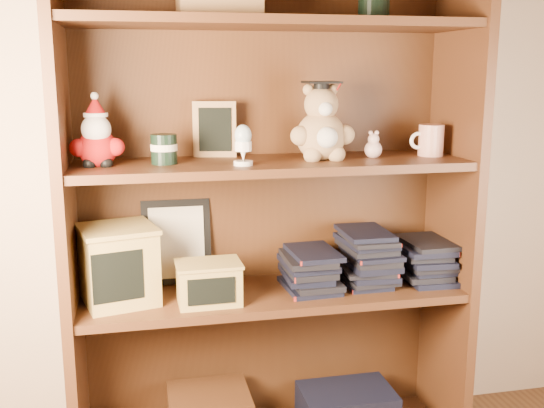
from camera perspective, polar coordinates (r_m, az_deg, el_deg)
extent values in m
cube|color=#C9B091|center=(2.05, 1.32, 13.06)|extent=(3.00, 0.04, 2.50)
cube|color=#4D2B16|center=(1.86, -17.92, -1.39)|extent=(0.03, 0.35, 1.60)
cube|color=#4D2B16|center=(2.09, 15.88, 0.17)|extent=(0.03, 0.35, 1.60)
cube|color=#482813|center=(2.05, -0.98, 0.39)|extent=(1.20, 0.02, 1.60)
cube|color=#4D2B16|center=(1.85, 0.00, 15.90)|extent=(1.14, 0.33, 0.02)
cylinder|color=black|center=(1.94, 9.13, 17.57)|extent=(0.09, 0.09, 0.11)
cube|color=#4D2B16|center=(1.96, 0.00, -8.09)|extent=(1.14, 0.33, 0.02)
cube|color=#4D2B16|center=(1.86, 0.00, 3.54)|extent=(1.14, 0.33, 0.02)
sphere|color=#A50F0F|center=(1.82, -15.38, 4.84)|extent=(0.11, 0.11, 0.11)
sphere|color=#A50F0F|center=(1.80, -16.96, 4.84)|extent=(0.05, 0.05, 0.05)
sphere|color=#A50F0F|center=(1.80, -13.85, 4.99)|extent=(0.05, 0.05, 0.05)
sphere|color=black|center=(1.80, -16.06, 3.50)|extent=(0.04, 0.04, 0.04)
sphere|color=black|center=(1.80, -14.64, 3.57)|extent=(0.04, 0.04, 0.04)
sphere|color=white|center=(1.80, -15.49, 6.47)|extent=(0.08, 0.08, 0.08)
sphere|color=#D8B293|center=(1.81, -15.50, 7.07)|extent=(0.06, 0.06, 0.06)
cone|color=#A50F0F|center=(1.81, -15.58, 8.47)|extent=(0.06, 0.06, 0.05)
sphere|color=white|center=(1.81, -15.63, 9.31)|extent=(0.02, 0.02, 0.02)
cylinder|color=white|center=(1.81, -15.54, 7.71)|extent=(0.07, 0.07, 0.01)
cylinder|color=black|center=(1.82, -9.65, 4.87)|extent=(0.07, 0.07, 0.08)
cylinder|color=beige|center=(1.82, -9.66, 5.04)|extent=(0.08, 0.08, 0.02)
cube|color=#9E7547|center=(1.94, -5.16, 6.69)|extent=(0.13, 0.04, 0.17)
cube|color=black|center=(1.93, -5.13, 6.66)|extent=(0.10, 0.02, 0.13)
cube|color=#9E7547|center=(1.98, -5.23, 4.74)|extent=(0.07, 0.07, 0.01)
cylinder|color=white|center=(1.77, -2.59, 3.69)|extent=(0.05, 0.05, 0.01)
cone|color=white|center=(1.77, -2.60, 4.45)|extent=(0.02, 0.02, 0.04)
cylinder|color=white|center=(1.76, -2.60, 5.21)|extent=(0.05, 0.05, 0.03)
ellipsoid|color=silver|center=(1.76, -2.61, 6.18)|extent=(0.05, 0.05, 0.06)
sphere|color=tan|center=(1.89, 4.39, 6.07)|extent=(0.15, 0.15, 0.15)
sphere|color=white|center=(1.83, 4.94, 5.96)|extent=(0.06, 0.06, 0.06)
sphere|color=tan|center=(1.85, 2.55, 6.13)|extent=(0.06, 0.06, 0.06)
sphere|color=tan|center=(1.89, 6.55, 6.18)|extent=(0.06, 0.06, 0.06)
sphere|color=tan|center=(1.85, 3.64, 4.41)|extent=(0.05, 0.05, 0.05)
sphere|color=tan|center=(1.87, 5.80, 4.46)|extent=(0.05, 0.05, 0.05)
sphere|color=tan|center=(1.88, 4.43, 8.90)|extent=(0.10, 0.10, 0.10)
sphere|color=white|center=(1.84, 4.80, 8.51)|extent=(0.04, 0.04, 0.04)
sphere|color=tan|center=(1.88, 3.28, 10.18)|extent=(0.03, 0.03, 0.03)
sphere|color=tan|center=(1.90, 5.43, 10.17)|extent=(0.03, 0.03, 0.03)
cylinder|color=black|center=(1.88, 4.46, 10.48)|extent=(0.05, 0.05, 0.02)
cube|color=black|center=(1.88, 4.46, 10.83)|extent=(0.10, 0.10, 0.01)
cylinder|color=#A50F0F|center=(1.88, 6.04, 10.45)|extent=(0.00, 0.05, 0.03)
sphere|color=beige|center=(1.95, 9.06, 4.84)|extent=(0.05, 0.05, 0.05)
sphere|color=beige|center=(1.95, 9.09, 5.76)|extent=(0.03, 0.03, 0.03)
sphere|color=beige|center=(1.94, 8.84, 6.32)|extent=(0.01, 0.01, 0.01)
sphere|color=beige|center=(1.95, 9.37, 6.32)|extent=(0.01, 0.01, 0.01)
cylinder|color=silver|center=(2.02, 14.06, 5.56)|extent=(0.08, 0.08, 0.10)
torus|color=white|center=(2.00, 12.95, 5.56)|extent=(0.05, 0.01, 0.05)
cube|color=black|center=(2.02, -8.54, -3.36)|extent=(0.21, 0.05, 0.26)
cube|color=beige|center=(2.01, -8.52, -3.44)|extent=(0.17, 0.04, 0.22)
cube|color=tan|center=(1.89, -13.57, -5.42)|extent=(0.24, 0.24, 0.22)
cube|color=black|center=(1.79, -13.63, -6.36)|extent=(0.14, 0.04, 0.14)
cube|color=tan|center=(1.86, -13.74, -2.17)|extent=(0.25, 0.25, 0.01)
cube|color=tan|center=(1.85, -5.68, -7.14)|extent=(0.18, 0.13, 0.11)
cube|color=black|center=(1.79, -5.45, -7.80)|extent=(0.13, 0.01, 0.08)
cube|color=tan|center=(1.83, -5.72, -5.36)|extent=(0.19, 0.14, 0.01)
cube|color=black|center=(1.98, 3.35, -7.28)|extent=(0.14, 0.20, 0.02)
cube|color=black|center=(1.98, 3.35, -6.84)|extent=(0.14, 0.20, 0.02)
cube|color=black|center=(1.97, 3.36, -6.40)|extent=(0.14, 0.20, 0.02)
cube|color=black|center=(1.97, 3.36, -5.96)|extent=(0.14, 0.20, 0.02)
cube|color=black|center=(1.96, 3.37, -5.51)|extent=(0.14, 0.20, 0.02)
cube|color=black|center=(1.96, 3.37, -5.07)|extent=(0.14, 0.20, 0.02)
cube|color=black|center=(1.95, 3.38, -4.62)|extent=(0.14, 0.20, 0.02)
cube|color=black|center=(2.04, 8.44, -6.85)|extent=(0.14, 0.20, 0.02)
cube|color=black|center=(2.03, 8.45, -6.42)|extent=(0.14, 0.20, 0.02)
cube|color=black|center=(2.03, 8.46, -5.99)|extent=(0.14, 0.20, 0.02)
cube|color=black|center=(2.02, 8.48, -5.56)|extent=(0.14, 0.20, 0.02)
cube|color=black|center=(2.02, 8.49, -5.13)|extent=(0.14, 0.20, 0.02)
cube|color=black|center=(2.01, 8.51, -4.69)|extent=(0.14, 0.20, 0.02)
cube|color=black|center=(2.01, 8.52, -4.25)|extent=(0.14, 0.20, 0.02)
cube|color=black|center=(2.01, 8.53, -3.82)|extent=(0.14, 0.20, 0.02)
cube|color=black|center=(2.00, 8.55, -3.37)|extent=(0.14, 0.20, 0.02)
cube|color=black|center=(2.00, 8.56, -2.93)|extent=(0.14, 0.20, 0.02)
cube|color=black|center=(1.99, 8.58, -2.49)|extent=(0.14, 0.20, 0.02)
cube|color=black|center=(2.11, 13.46, -6.37)|extent=(0.14, 0.20, 0.02)
cube|color=black|center=(2.11, 13.48, -5.96)|extent=(0.14, 0.20, 0.02)
cube|color=black|center=(2.10, 13.50, -5.54)|extent=(0.14, 0.20, 0.02)
cube|color=black|center=(2.10, 13.52, -5.12)|extent=(0.14, 0.20, 0.02)
cube|color=black|center=(2.09, 13.54, -4.71)|extent=(0.14, 0.20, 0.02)
cube|color=black|center=(2.09, 13.56, -4.29)|extent=(0.14, 0.20, 0.02)
cube|color=black|center=(2.09, 13.58, -3.86)|extent=(0.14, 0.20, 0.02)
cube|color=black|center=(2.08, 13.61, -3.44)|extent=(0.14, 0.20, 0.02)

